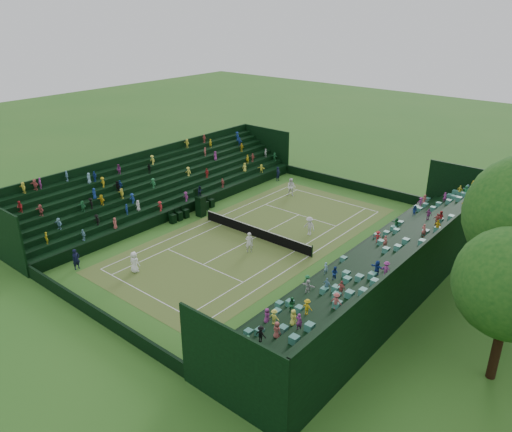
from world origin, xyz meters
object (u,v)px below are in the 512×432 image
object	(u,v)px
player_near_west	(134,262)
umpire_chair	(200,203)
player_near_east	(249,242)
player_far_east	(309,226)
player_far_west	(291,187)
tennis_net	(256,232)

from	to	relation	value
player_near_west	umpire_chair	bearing A→B (deg)	-85.43
umpire_chair	player_near_east	distance (m)	8.83
player_near_east	player_far_east	xyz separation A→B (m)	(1.88, 5.83, -0.04)
player_far_west	player_far_east	size ratio (longest dim) A/B	1.12
umpire_chair	player_far_west	bearing A→B (deg)	70.84
umpire_chair	player_near_west	bearing A→B (deg)	-69.95
player_far_west	tennis_net	bearing A→B (deg)	-89.64
umpire_chair	player_far_east	size ratio (longest dim) A/B	1.79
player_far_east	tennis_net	bearing A→B (deg)	-130.18
player_near_west	player_far_west	world-z (taller)	player_far_west
player_near_east	player_far_west	bearing A→B (deg)	-112.46
tennis_net	player_far_west	xyz separation A→B (m)	(-3.62, 10.09, 0.42)
player_near_east	umpire_chair	bearing A→B (deg)	-62.21
tennis_net	player_far_east	world-z (taller)	player_far_east
umpire_chair	player_far_east	bearing A→B (deg)	16.71
player_far_west	player_far_east	world-z (taller)	player_far_west
tennis_net	player_far_west	distance (m)	10.73
umpire_chair	player_near_west	distance (m)	11.42
player_near_west	player_far_east	world-z (taller)	player_far_east
player_near_west	player_far_west	bearing A→B (deg)	-104.08
umpire_chair	player_near_east	xyz separation A→B (m)	(8.38, -2.75, -0.41)
tennis_net	player_far_east	xyz separation A→B (m)	(3.23, 3.35, 0.32)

